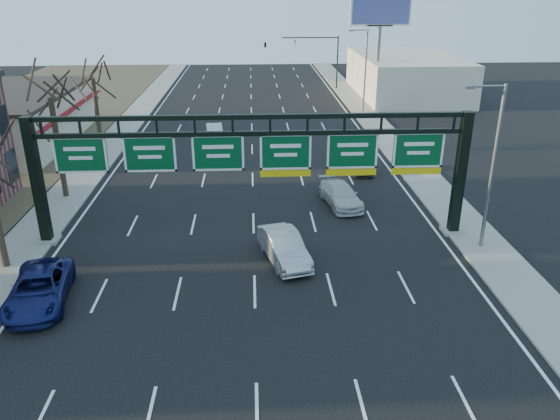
{
  "coord_description": "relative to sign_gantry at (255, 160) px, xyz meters",
  "views": [
    {
      "loc": [
        0.03,
        -20.58,
        13.64
      ],
      "look_at": [
        1.33,
        4.33,
        3.2
      ],
      "focal_mm": 35.0,
      "sensor_mm": 36.0,
      "label": 1
    }
  ],
  "objects": [
    {
      "name": "ground",
      "position": [
        -0.16,
        -8.0,
        -4.63
      ],
      "size": [
        160.0,
        160.0,
        0.0
      ],
      "primitive_type": "plane",
      "color": "black",
      "rests_on": "ground"
    },
    {
      "name": "sidewalk_left",
      "position": [
        -12.96,
        12.0,
        -4.57
      ],
      "size": [
        3.0,
        120.0,
        0.12
      ],
      "primitive_type": "cube",
      "color": "gray",
      "rests_on": "ground"
    },
    {
      "name": "sidewalk_right",
      "position": [
        12.64,
        12.0,
        -4.57
      ],
      "size": [
        3.0,
        120.0,
        0.12
      ],
      "primitive_type": "cube",
      "color": "gray",
      "rests_on": "ground"
    },
    {
      "name": "lane_markings",
      "position": [
        -0.16,
        12.0,
        -4.62
      ],
      "size": [
        21.6,
        120.0,
        0.01
      ],
      "primitive_type": "cube",
      "color": "white",
      "rests_on": "ground"
    },
    {
      "name": "sign_gantry",
      "position": [
        0.0,
        0.0,
        0.0
      ],
      "size": [
        24.6,
        1.2,
        7.2
      ],
      "color": "black",
      "rests_on": "ground"
    },
    {
      "name": "cream_strip",
      "position": [
        -21.64,
        21.0,
        -2.27
      ],
      "size": [
        10.9,
        18.4,
        4.7
      ],
      "color": "beige",
      "rests_on": "ground"
    },
    {
      "name": "building_right_distant",
      "position": [
        19.84,
        42.0,
        -2.13
      ],
      "size": [
        12.0,
        20.0,
        5.0
      ],
      "primitive_type": "cube",
      "color": "beige",
      "rests_on": "ground"
    },
    {
      "name": "tree_mid",
      "position": [
        -12.96,
        7.0,
        3.23
      ],
      "size": [
        3.6,
        3.6,
        9.24
      ],
      "color": "#2D2319",
      "rests_on": "sidewalk_left"
    },
    {
      "name": "tree_far",
      "position": [
        -12.96,
        17.0,
        2.86
      ],
      "size": [
        3.6,
        3.6,
        8.86
      ],
      "color": "#2D2319",
      "rests_on": "sidewalk_left"
    },
    {
      "name": "streetlight_near",
      "position": [
        12.31,
        -2.0,
        0.45
      ],
      "size": [
        2.15,
        0.22,
        9.0
      ],
      "color": "slate",
      "rests_on": "sidewalk_right"
    },
    {
      "name": "streetlight_far",
      "position": [
        12.31,
        32.0,
        0.45
      ],
      "size": [
        2.15,
        0.22,
        9.0
      ],
      "color": "slate",
      "rests_on": "sidewalk_right"
    },
    {
      "name": "billboard_right",
      "position": [
        14.84,
        36.98,
        4.43
      ],
      "size": [
        7.0,
        0.5,
        12.0
      ],
      "color": "slate",
      "rests_on": "ground"
    },
    {
      "name": "traffic_signal_mast",
      "position": [
        5.53,
        47.0,
        0.87
      ],
      "size": [
        10.16,
        0.54,
        7.0
      ],
      "color": "black",
      "rests_on": "ground"
    },
    {
      "name": "car_blue_suv",
      "position": [
        -9.98,
        -6.51,
        -3.89
      ],
      "size": [
        3.17,
        5.63,
        1.48
      ],
      "primitive_type": "imported",
      "rotation": [
        0.0,
        0.0,
        0.14
      ],
      "color": "#131954",
      "rests_on": "ground"
    },
    {
      "name": "car_silver_sedan",
      "position": [
        1.42,
        -2.98,
        -3.84
      ],
      "size": [
        2.84,
        5.05,
        1.57
      ],
      "primitive_type": "imported",
      "rotation": [
        0.0,
        0.0,
        0.26
      ],
      "color": "#A7A7AB",
      "rests_on": "ground"
    },
    {
      "name": "car_white_wagon",
      "position": [
        5.61,
        4.66,
        -3.94
      ],
      "size": [
        2.75,
        5.05,
        1.39
      ],
      "primitive_type": "imported",
      "rotation": [
        0.0,
        0.0,
        0.17
      ],
      "color": "silver",
      "rests_on": "ground"
    },
    {
      "name": "car_grey_far",
      "position": [
        7.92,
        11.44,
        -3.92
      ],
      "size": [
        2.29,
        4.37,
        1.42
      ],
      "primitive_type": "imported",
      "rotation": [
        0.0,
        0.0,
        0.15
      ],
      "color": "#393C3E",
      "rests_on": "ground"
    },
    {
      "name": "car_silver_distant",
      "position": [
        -3.65,
        21.53,
        -3.95
      ],
      "size": [
        1.93,
        4.3,
        1.37
      ],
      "primitive_type": "imported",
      "rotation": [
        0.0,
        0.0,
        0.12
      ],
      "color": "silver",
      "rests_on": "ground"
    }
  ]
}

